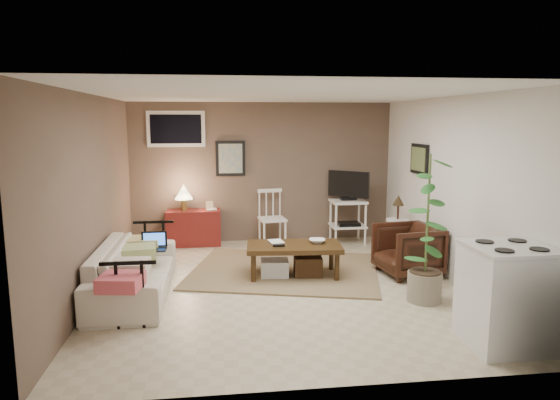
{
  "coord_description": "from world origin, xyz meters",
  "views": [
    {
      "loc": [
        -0.77,
        -6.08,
        2.09
      ],
      "look_at": [
        0.04,
        0.35,
        1.05
      ],
      "focal_mm": 32.0,
      "sensor_mm": 36.0,
      "label": 1
    }
  ],
  "objects": [
    {
      "name": "rug",
      "position": [
        0.13,
        0.61,
        0.01
      ],
      "size": [
        2.97,
        2.6,
        0.02
      ],
      "primitive_type": "cube",
      "rotation": [
        0.0,
        0.0,
        -0.25
      ],
      "color": "#7B6647",
      "rests_on": "floor"
    },
    {
      "name": "book_table",
      "position": [
        -0.09,
        0.47,
        0.57
      ],
      "size": [
        0.18,
        0.05,
        0.25
      ],
      "primitive_type": "imported",
      "rotation": [
        0.0,
        0.0,
        0.15
      ],
      "color": "#3C2610",
      "rests_on": "coffee_table"
    },
    {
      "name": "side_table",
      "position": [
        1.99,
        1.22,
        0.59
      ],
      "size": [
        0.36,
        0.36,
        0.96
      ],
      "color": "white",
      "rests_on": "floor"
    },
    {
      "name": "tv_stand",
      "position": [
        1.43,
        2.11,
        0.66
      ],
      "size": [
        0.6,
        0.52,
        1.24
      ],
      "color": "white",
      "rests_on": "floor"
    },
    {
      "name": "spindle_chair",
      "position": [
        0.13,
        2.16,
        0.44
      ],
      "size": [
        0.47,
        0.47,
        0.94
      ],
      "color": "white",
      "rests_on": "floor"
    },
    {
      "name": "coffee_table",
      "position": [
        0.21,
        0.33,
        0.26
      ],
      "size": [
        1.3,
        0.74,
        0.48
      ],
      "color": "#3C2610",
      "rests_on": "floor"
    },
    {
      "name": "potted_plant",
      "position": [
        1.6,
        -0.76,
        0.93
      ],
      "size": [
        0.44,
        0.44,
        1.75
      ],
      "color": "gray",
      "rests_on": "floor"
    },
    {
      "name": "red_console",
      "position": [
        -1.21,
        2.28,
        0.36
      ],
      "size": [
        0.9,
        0.4,
        1.04
      ],
      "color": "maroon",
      "rests_on": "floor"
    },
    {
      "name": "window",
      "position": [
        -1.45,
        2.48,
        1.95
      ],
      "size": [
        0.96,
        0.03,
        0.6
      ],
      "primitive_type": "cube",
      "color": "white"
    },
    {
      "name": "bowl",
      "position": [
        0.55,
        0.39,
        0.56
      ],
      "size": [
        0.22,
        0.08,
        0.22
      ],
      "primitive_type": "imported",
      "rotation": [
        0.0,
        0.0,
        -0.12
      ],
      "color": "#3C2610",
      "rests_on": "coffee_table"
    },
    {
      "name": "floor",
      "position": [
        0.0,
        0.0,
        0.0
      ],
      "size": [
        5.0,
        5.0,
        0.0
      ],
      "primitive_type": "plane",
      "color": "#C1B293",
      "rests_on": "ground"
    },
    {
      "name": "art_right",
      "position": [
        2.23,
        1.05,
        1.52
      ],
      "size": [
        0.03,
        0.6,
        0.45
      ],
      "primitive_type": "cube",
      "color": "black"
    },
    {
      "name": "sofa",
      "position": [
        -1.8,
        -0.1,
        0.41
      ],
      "size": [
        0.61,
        2.1,
        0.82
      ],
      "primitive_type": "imported",
      "rotation": [
        0.0,
        0.0,
        1.57
      ],
      "color": "silver",
      "rests_on": "floor"
    },
    {
      "name": "art_back",
      "position": [
        -0.55,
        2.48,
        1.45
      ],
      "size": [
        0.5,
        0.03,
        0.6
      ],
      "primitive_type": "cube",
      "color": "black"
    },
    {
      "name": "book_console",
      "position": [
        -0.97,
        2.26,
        0.71
      ],
      "size": [
        0.16,
        0.04,
        0.21
      ],
      "primitive_type": "imported",
      "rotation": [
        0.0,
        0.0,
        0.12
      ],
      "color": "#3C2610",
      "rests_on": "red_console"
    },
    {
      "name": "stove",
      "position": [
        1.87,
        -1.96,
        0.48
      ],
      "size": [
        0.74,
        0.69,
        0.97
      ],
      "color": "silver",
      "rests_on": "floor"
    },
    {
      "name": "armchair",
      "position": [
        1.78,
        0.24,
        0.38
      ],
      "size": [
        0.8,
        0.84,
        0.76
      ],
      "primitive_type": "imported",
      "rotation": [
        0.0,
        0.0,
        -1.42
      ],
      "color": "#32170E",
      "rests_on": "floor"
    },
    {
      "name": "sofa_pillows",
      "position": [
        -1.75,
        -0.34,
        0.5
      ],
      "size": [
        0.4,
        1.99,
        0.14
      ],
      "primitive_type": null,
      "color": "beige",
      "rests_on": "sofa"
    },
    {
      "name": "laptop",
      "position": [
        -1.6,
        0.26,
        0.53
      ],
      "size": [
        0.32,
        0.23,
        0.22
      ],
      "color": "black",
      "rests_on": "sofa"
    },
    {
      "name": "sofa_end_rails",
      "position": [
        -1.68,
        -0.1,
        0.35
      ],
      "size": [
        0.56,
        2.1,
        0.71
      ],
      "primitive_type": null,
      "color": "black",
      "rests_on": "floor"
    }
  ]
}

